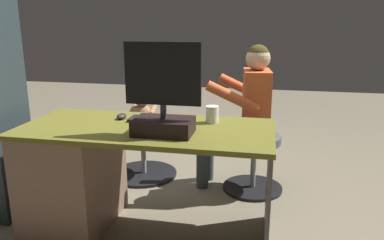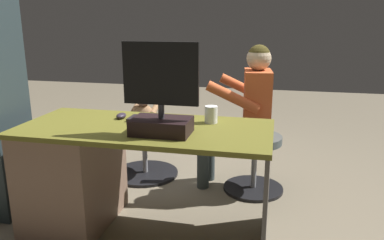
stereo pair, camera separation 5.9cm
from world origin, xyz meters
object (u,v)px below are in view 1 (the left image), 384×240
tv_remote (136,123)px  teddy_bear (142,109)px  keyboard (161,120)px  office_chair_teddy (143,148)px  monitor (163,107)px  person (244,107)px  computer_mouse (122,116)px  cup (212,114)px  desk (89,171)px  visitor_chair (254,157)px

tv_remote → teddy_bear: teddy_bear is taller
keyboard → office_chair_teddy: keyboard is taller
monitor → keyboard: monitor is taller
tv_remote → person: bearing=-144.4°
computer_mouse → cup: (-0.61, -0.02, 0.04)m
cup → office_chair_teddy: bearing=-44.4°
monitor → office_chair_teddy: 1.26m
desk → computer_mouse: (-0.19, -0.15, 0.34)m
keyboard → office_chair_teddy: bearing=-62.4°
monitor → tv_remote: size_ratio=3.50×
keyboard → teddy_bear: 0.84m
monitor → visitor_chair: 1.18m
teddy_bear → visitor_chair: bearing=173.1°
monitor → cup: size_ratio=4.82×
visitor_chair → person: person is taller
cup → visitor_chair: 0.81m
person → office_chair_teddy: bearing=-6.3°
desk → cup: 0.90m
desk → person: person is taller
office_chair_teddy → teddy_bear: (0.00, -0.01, 0.36)m
keyboard → visitor_chair: (-0.59, -0.63, -0.44)m
desk → keyboard: size_ratio=3.73×
cup → monitor: bearing=51.4°
desk → computer_mouse: 0.42m
cup → teddy_bear: (0.71, -0.71, -0.16)m
office_chair_teddy → teddy_bear: teddy_bear is taller
desk → monitor: monitor is taller
cup → teddy_bear: cup is taller
office_chair_teddy → person: 0.98m
desk → cup: bearing=-167.5°
computer_mouse → person: bearing=-141.0°
visitor_chair → desk: bearing=36.1°
computer_mouse → office_chair_teddy: computer_mouse is taller
cup → office_chair_teddy: size_ratio=0.19×
computer_mouse → tv_remote: computer_mouse is taller
keyboard → visitor_chair: bearing=-133.1°
computer_mouse → office_chair_teddy: (0.11, -0.72, -0.48)m
keyboard → person: bearing=-127.8°
monitor → cup: (-0.24, -0.30, -0.11)m
cup → office_chair_teddy: cup is taller
desk → tv_remote: 0.47m
tv_remote → office_chair_teddy: 0.99m
desk → teddy_bear: 0.91m
desk → monitor: 0.75m
computer_mouse → office_chair_teddy: size_ratio=0.16×
cup → person: person is taller
computer_mouse → teddy_bear: (0.11, -0.73, -0.12)m
computer_mouse → teddy_bear: bearing=-81.8°
keyboard → cup: (-0.33, -0.04, 0.04)m
keyboard → person: size_ratio=0.36×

